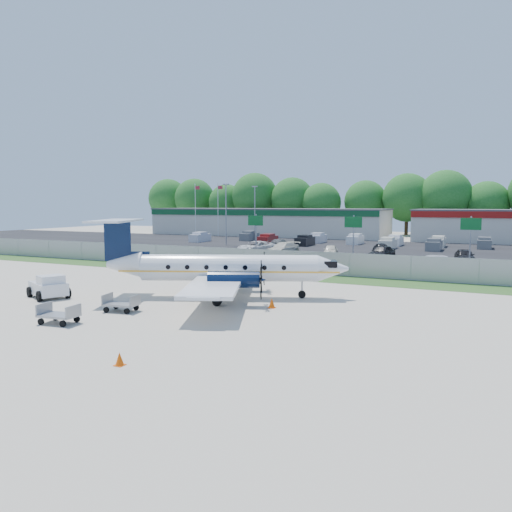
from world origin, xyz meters
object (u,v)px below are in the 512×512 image
at_px(aircraft, 224,268).
at_px(baggage_cart_near, 121,304).
at_px(pushback_tug, 49,287).
at_px(baggage_cart_far, 59,315).

bearing_deg(aircraft, baggage_cart_near, -117.30).
distance_m(pushback_tug, baggage_cart_far, 7.86).
bearing_deg(aircraft, pushback_tug, -154.10).
xyz_separation_m(baggage_cart_near, baggage_cart_far, (-0.96, -3.67, 0.01)).
bearing_deg(baggage_cart_far, baggage_cart_near, 75.31).
bearing_deg(baggage_cart_near, aircraft, 62.70).
distance_m(aircraft, pushback_tug, 11.53).
relative_size(pushback_tug, baggage_cart_far, 1.63).
relative_size(pushback_tug, baggage_cart_near, 1.64).
height_order(pushback_tug, baggage_cart_near, pushback_tug).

